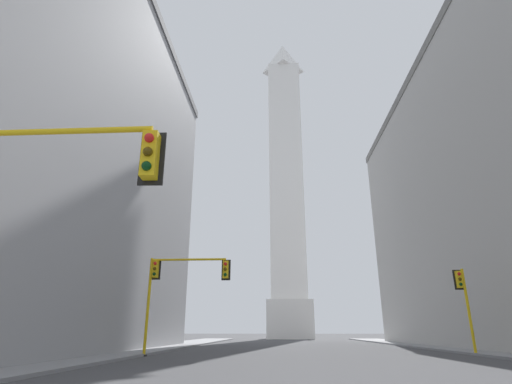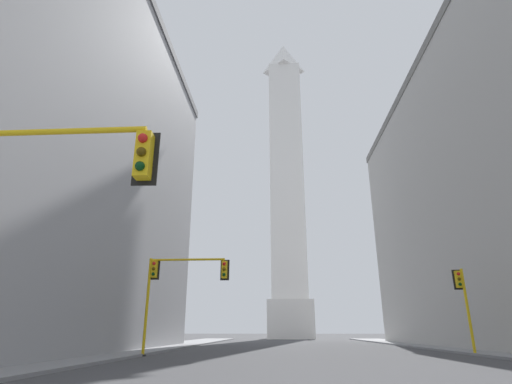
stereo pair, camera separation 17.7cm
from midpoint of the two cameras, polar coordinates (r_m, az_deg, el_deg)
sidewalk_left at (r=30.98m, az=-18.52°, el=-20.87°), size 5.00×92.45×0.15m
sidewalk_right at (r=32.46m, az=31.67°, el=-19.02°), size 5.00×92.45×0.15m
obelisk at (r=83.72m, az=4.25°, el=1.60°), size 8.49×8.49×65.42m
traffic_light_mid_right at (r=30.43m, az=27.45°, el=-13.16°), size 0.76×0.52×5.42m
traffic_light_mid_left at (r=26.78m, az=-11.43°, el=-12.21°), size 5.38×0.50×5.97m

